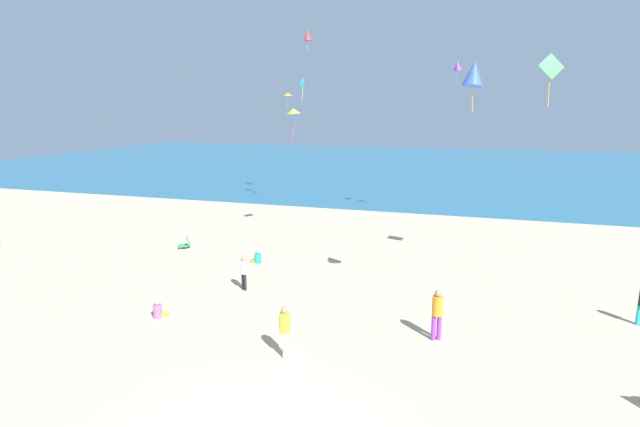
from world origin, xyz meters
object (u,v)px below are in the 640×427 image
(beach_chair_mid_beach, at_px, (186,243))
(person_6, at_px, (159,311))
(person_0, at_px, (257,258))
(person_2, at_px, (437,311))
(person_5, at_px, (285,328))
(person_1, at_px, (244,271))
(kite_yellow, at_px, (293,111))
(kite_orange, at_px, (288,94))
(kite_blue, at_px, (474,73))
(kite_teal, at_px, (302,84))
(kite_green, at_px, (551,68))
(kite_purple, at_px, (457,65))
(kite_red, at_px, (308,35))

(beach_chair_mid_beach, relative_size, person_6, 1.27)
(person_0, distance_m, person_2, 10.23)
(person_5, bearing_deg, beach_chair_mid_beach, 112.34)
(person_1, relative_size, kite_yellow, 0.75)
(kite_orange, xyz_separation_m, kite_blue, (12.67, -17.43, -0.00))
(kite_yellow, height_order, kite_teal, kite_teal)
(kite_orange, bearing_deg, kite_yellow, -67.57)
(person_2, relative_size, kite_green, 0.84)
(kite_yellow, distance_m, kite_blue, 12.71)
(person_6, relative_size, kite_blue, 0.42)
(person_2, bearing_deg, kite_orange, -175.10)
(person_1, xyz_separation_m, kite_purple, (7.41, 13.58, 8.81))
(kite_green, xyz_separation_m, kite_teal, (-13.84, 11.60, 0.15))
(kite_yellow, xyz_separation_m, kite_orange, (-3.56, 8.63, 1.17))
(kite_green, bearing_deg, person_1, -160.85)
(kite_red, xyz_separation_m, kite_purple, (10.51, -4.03, -2.66))
(kite_teal, bearing_deg, kite_yellow, -74.89)
(person_6, bearing_deg, kite_blue, -42.06)
(person_2, height_order, kite_red, kite_red)
(person_6, height_order, kite_red, kite_red)
(person_0, xyz_separation_m, person_2, (8.60, -5.49, 0.72))
(person_6, bearing_deg, person_0, 26.83)
(kite_red, relative_size, kite_purple, 0.97)
(kite_purple, bearing_deg, kite_blue, -86.42)
(person_2, relative_size, kite_orange, 1.48)
(person_1, height_order, person_6, person_1)
(person_2, height_order, person_6, person_2)
(beach_chair_mid_beach, height_order, kite_purple, kite_purple)
(person_0, xyz_separation_m, person_1, (0.94, -3.35, 0.56))
(person_2, bearing_deg, person_1, -133.20)
(kite_purple, distance_m, kite_teal, 10.39)
(beach_chair_mid_beach, height_order, person_5, person_5)
(person_5, xyz_separation_m, kite_orange, (-7.88, 21.31, 7.27))
(kite_blue, bearing_deg, kite_red, 121.97)
(beach_chair_mid_beach, distance_m, person_1, 7.20)
(kite_red, distance_m, kite_orange, 4.37)
(person_0, relative_size, person_1, 0.47)
(person_2, bearing_deg, beach_chair_mid_beach, -144.39)
(kite_green, bearing_deg, kite_purple, 110.59)
(person_1, bearing_deg, kite_purple, 3.52)
(person_1, bearing_deg, kite_teal, 42.34)
(kite_purple, relative_size, kite_blue, 0.91)
(person_1, relative_size, kite_orange, 1.24)
(person_5, height_order, kite_green, kite_green)
(kite_teal, bearing_deg, kite_red, 98.56)
(kite_red, bearing_deg, person_0, -81.36)
(kite_green, height_order, kite_teal, kite_teal)
(person_2, xyz_separation_m, kite_blue, (0.63, 1.48, 7.22))
(person_6, bearing_deg, person_5, -70.43)
(person_2, distance_m, kite_purple, 17.95)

